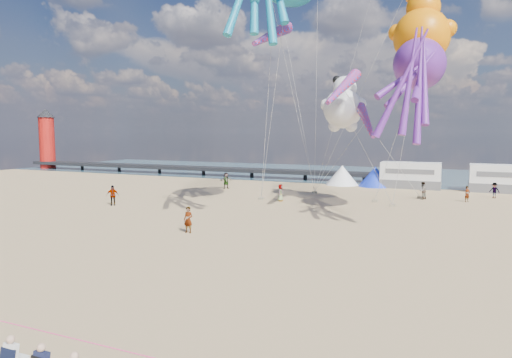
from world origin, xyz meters
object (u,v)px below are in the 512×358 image
Objects in this scene: tent_blue at (375,176)px; windsock_left at (272,35)px; tent_white at (342,175)px; beachgoer_3 at (113,195)px; windsock_mid at (342,88)px; sandbag_d at (420,197)px; kite_octopus_purple at (419,64)px; beachgoer_2 at (494,190)px; sandbag_b at (375,201)px; sandbag_e at (315,192)px; motorhome_0 at (410,175)px; motorhome_1 at (503,179)px; sandbag_c at (393,205)px; kite_teddy_orange at (422,37)px; windsock_right at (366,121)px; beachgoer_5 at (467,194)px; sandbag_a at (261,199)px; beachgoer_0 at (280,193)px; kite_panda at (343,109)px; lighthouse at (47,143)px; beachgoer_4 at (226,181)px; standing_person at (188,220)px; beachgoer_1 at (423,191)px.

tent_blue is 24.41m from windsock_left.
tent_white is 0.51× the size of windsock_left.
windsock_mid is at bearing -25.53° from beachgoer_3.
sandbag_d is 16.01m from kite_octopus_purple.
beachgoer_2 is 0.86× the size of beachgoer_3.
sandbag_e is (-6.92, 3.73, 0.00)m from sandbag_b.
motorhome_0 is at bearing 0.00° from tent_white.
motorhome_1 is 13.20× the size of sandbag_c.
windsock_right is (-4.24, 1.42, -6.26)m from kite_teddy_orange.
kite_octopus_purple reaches higher than beachgoer_5.
beachgoer_3 is 0.33× the size of windsock_right.
beachgoer_2 is 0.22× the size of kite_teddy_orange.
beachgoer_2 is at bearing 25.10° from sandbag_d.
motorhome_0 and motorhome_1 have the same top height.
sandbag_a is 12.17m from sandbag_c.
sandbag_c is (22.95, 9.30, -0.79)m from beachgoer_3.
beachgoer_0 is 8.82m from sandbag_b.
kite_panda is at bearing -71.80° from beachgoer_0.
sandbag_d is at bearing 72.71° from windsock_mid.
kite_panda is (18.26, 9.92, 7.72)m from beachgoer_3.
lighthouse is 62.39m from sandbag_b.
tent_blue is at bearing -20.43° from beachgoer_4.
lighthouse reaches higher than sandbag_d.
tent_white reaches higher than sandbag_d.
windsock_left reaches higher than beachgoer_4.
sandbag_e is (3.38, 6.61, 0.00)m from sandbag_a.
beachgoer_2 is at bearing 51.12° from standing_person.
lighthouse is at bearing 164.65° from sandbag_b.
kite_teddy_orange reaches higher than standing_person.
kite_teddy_orange is (12.98, 12.64, 12.85)m from standing_person.
sandbag_b is (-11.49, -12.47, -1.39)m from motorhome_1.
tent_blue is at bearing 104.97° from sandbag_c.
motorhome_1 reaches higher than beachgoer_5.
sandbag_b is (-10.36, -7.35, -0.67)m from beachgoer_2.
beachgoer_2 is at bearing 12.14° from beachgoer_5.
sandbag_a is at bearing 164.80° from windsock_mid.
tent_blue is at bearing 123.02° from kite_teddy_orange.
kite_teddy_orange is at bearing 34.83° from beachgoer_1.
kite_octopus_purple is (10.05, -19.57, 10.23)m from tent_white.
motorhome_0 reaches higher than beachgoer_1.
windsock_left is 1.26× the size of windsock_mid.
sandbag_a is 0.05× the size of kite_octopus_purple.
beachgoer_1 is 0.27× the size of windsock_mid.
beachgoer_3 is (-12.11, 6.71, 0.05)m from standing_person.
standing_person is at bearing -116.58° from sandbag_b.
motorhome_0 is 21.38m from beachgoer_4.
kite_panda is at bearing -17.32° from lighthouse.
beachgoer_4 is 20.79m from windsock_mid.
beachgoer_1 is (5.94, -8.75, -0.35)m from tent_blue.
beachgoer_3 is at bearing -146.44° from kite_octopus_purple.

